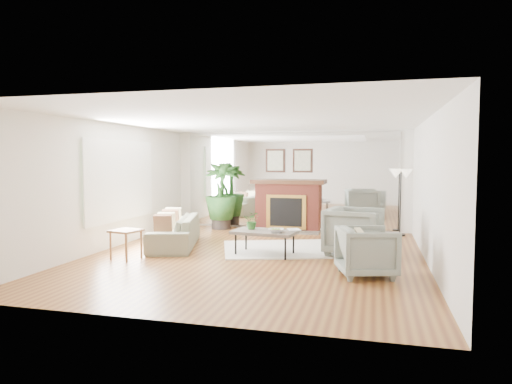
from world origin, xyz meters
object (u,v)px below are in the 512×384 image
(armchair_front, at_px, (367,252))
(floor_lamp, at_px, (401,179))
(side_table, at_px, (126,234))
(fireplace, at_px, (288,204))
(coffee_table, at_px, (265,233))
(potted_ficus, at_px, (221,194))
(armchair_back, at_px, (354,232))
(sofa, at_px, (175,231))

(armchair_front, bearing_deg, floor_lamp, -26.31)
(side_table, distance_m, floor_lamp, 6.29)
(fireplace, distance_m, side_table, 4.60)
(coffee_table, bearing_deg, potted_ficus, 122.53)
(fireplace, xyz_separation_m, armchair_front, (2.01, -4.20, -0.28))
(floor_lamp, bearing_deg, armchair_back, -110.23)
(side_table, height_order, potted_ficus, potted_ficus)
(coffee_table, bearing_deg, armchair_front, -30.52)
(coffee_table, relative_size, floor_lamp, 0.79)
(armchair_back, relative_size, side_table, 1.76)
(armchair_back, bearing_deg, armchair_front, -160.06)
(sofa, bearing_deg, coffee_table, 62.99)
(floor_lamp, bearing_deg, armchair_front, -99.68)
(fireplace, xyz_separation_m, coffee_table, (0.16, -3.10, -0.24))
(sofa, bearing_deg, armchair_front, 52.87)
(coffee_table, relative_size, armchair_front, 1.49)
(side_table, xyz_separation_m, floor_lamp, (4.86, 3.90, 0.88))
(coffee_table, height_order, side_table, side_table)
(fireplace, relative_size, potted_ficus, 1.21)
(armchair_front, bearing_deg, armchair_back, -6.98)
(coffee_table, xyz_separation_m, armchair_back, (1.60, 0.39, 0.02))
(coffee_table, distance_m, armchair_front, 2.15)
(armchair_back, xyz_separation_m, floor_lamp, (0.94, 2.55, 0.88))
(sofa, height_order, armchair_front, armchair_front)
(fireplace, relative_size, sofa, 0.97)
(coffee_table, distance_m, side_table, 2.50)
(armchair_back, bearing_deg, sofa, 100.40)
(coffee_table, distance_m, armchair_back, 1.65)
(potted_ficus, bearing_deg, side_table, -96.80)
(armchair_front, distance_m, potted_ficus, 5.48)
(coffee_table, xyz_separation_m, sofa, (-1.99, 0.38, -0.12))
(side_table, bearing_deg, floor_lamp, 38.74)
(armchair_back, bearing_deg, coffee_table, 113.96)
(armchair_front, height_order, floor_lamp, floor_lamp)
(coffee_table, bearing_deg, floor_lamp, 49.16)
(sofa, distance_m, potted_ficus, 2.59)
(armchair_front, distance_m, side_table, 4.17)
(sofa, xyz_separation_m, potted_ficus, (0.14, 2.52, 0.60))
(coffee_table, distance_m, potted_ficus, 3.48)
(floor_lamp, bearing_deg, potted_ficus, -179.48)
(fireplace, distance_m, floor_lamp, 2.79)
(side_table, bearing_deg, sofa, 76.38)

